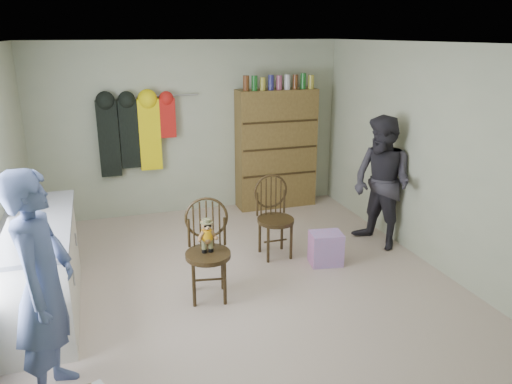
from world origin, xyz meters
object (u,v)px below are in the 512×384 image
object	(u,v)px
chair_far	(274,213)
dresser	(276,148)
counter	(41,268)
chair_front	(207,244)

from	to	relation	value
chair_far	dresser	world-z (taller)	dresser
counter	chair_front	size ratio (longest dim) A/B	1.81
counter	dresser	xyz separation A→B (m)	(3.20, 2.30, 0.44)
chair_front	chair_far	world-z (taller)	chair_front
counter	dresser	world-z (taller)	dresser
dresser	counter	bearing A→B (deg)	-144.32
counter	chair_front	distance (m)	1.58
chair_far	counter	bearing A→B (deg)	-167.81
chair_front	dresser	bearing A→B (deg)	66.70
chair_far	dresser	xyz separation A→B (m)	(0.65, 1.71, 0.39)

